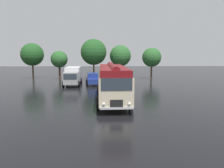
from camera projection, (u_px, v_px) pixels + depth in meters
ground_plane at (109, 103)px, 19.41m from camera, size 120.00×120.00×0.00m
vintage_bus at (112, 81)px, 20.12m from camera, size 3.10×10.20×3.49m
car_near_left at (93, 79)px, 31.10m from camera, size 2.38×4.39×1.66m
car_mid_left at (113, 78)px, 31.59m from camera, size 2.34×4.37×1.66m
box_van at (73, 75)px, 30.82m from camera, size 2.47×5.83×2.50m
tree_far_left at (31, 55)px, 37.96m from camera, size 3.95×3.95×6.25m
tree_left_of_centre at (60, 59)px, 37.33m from camera, size 2.91×2.88×4.92m
tree_centre at (94, 52)px, 37.35m from camera, size 4.43×4.43×6.91m
tree_right_of_centre at (120, 56)px, 38.20m from camera, size 3.70×3.70×5.90m
tree_far_right at (152, 57)px, 37.61m from camera, size 3.29×3.29×5.44m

